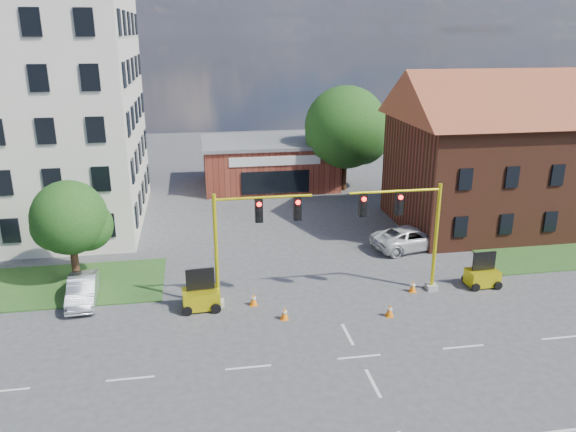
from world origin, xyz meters
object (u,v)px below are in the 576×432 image
object	(u,v)px
signal_mast_east	(408,226)
trailer_west	(201,297)
trailer_east	(482,276)
pickup_white	(412,238)
signal_mast_west	(248,235)

from	to	relation	value
signal_mast_east	trailer_west	bearing A→B (deg)	-179.27
trailer_east	pickup_white	distance (m)	6.48
trailer_west	pickup_white	distance (m)	15.44
signal_mast_west	trailer_east	bearing A→B (deg)	-0.13
signal_mast_east	trailer_east	size ratio (longest dim) A/B	3.12
signal_mast_west	pickup_white	xyz separation A→B (m)	(11.55, 6.19, -3.16)
signal_mast_west	pickup_white	bearing A→B (deg)	28.17
signal_mast_west	trailer_east	distance (m)	13.78
pickup_white	signal_mast_west	bearing A→B (deg)	105.86
signal_mast_east	pickup_white	world-z (taller)	signal_mast_east
trailer_west	pickup_white	bearing A→B (deg)	19.95
signal_mast_west	trailer_east	world-z (taller)	signal_mast_west
trailer_west	pickup_white	world-z (taller)	trailer_west
signal_mast_west	signal_mast_east	distance (m)	8.71
trailer_east	trailer_west	bearing A→B (deg)	178.78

